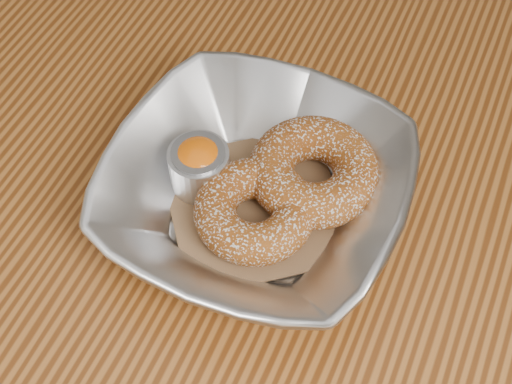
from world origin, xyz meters
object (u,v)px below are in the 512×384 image
at_px(table, 288,288).
at_px(ramekin, 199,165).
at_px(donut_front, 255,211).
at_px(serving_bowl, 256,192).
at_px(donut_back, 313,171).

height_order(table, ramekin, ramekin).
xyz_separation_m(donut_front, ramekin, (-0.06, 0.02, 0.00)).
xyz_separation_m(serving_bowl, ramekin, (-0.05, 0.00, 0.00)).
relative_size(serving_bowl, donut_front, 2.47).
relative_size(donut_back, ramekin, 2.14).
height_order(serving_bowl, ramekin, serving_bowl).
distance_m(serving_bowl, donut_back, 0.05).
bearing_deg(ramekin, donut_back, 21.64).
bearing_deg(table, serving_bowl, 166.37).
bearing_deg(donut_back, serving_bowl, -132.10).
xyz_separation_m(donut_back, donut_front, (-0.03, -0.06, -0.00)).
distance_m(serving_bowl, donut_front, 0.02).
bearing_deg(serving_bowl, donut_front, -70.09).
distance_m(table, donut_front, 0.13).
height_order(donut_back, ramekin, ramekin).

